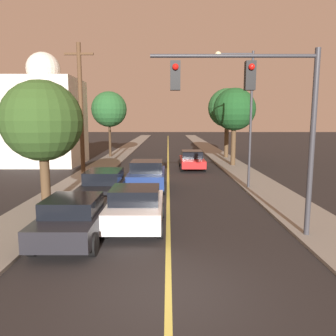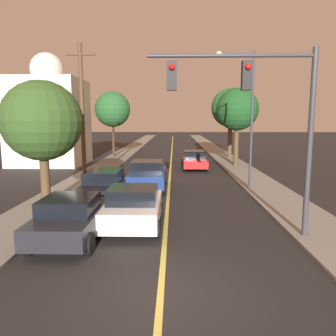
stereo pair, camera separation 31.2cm
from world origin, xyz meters
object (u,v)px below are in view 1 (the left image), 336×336
Objects in this scene: car_outer_lane_second at (105,185)px; traffic_signal_mast at (260,103)px; car_outer_lane_front at (74,218)px; car_far_oncoming at (192,160)px; tree_right_near at (234,110)px; utility_pole_left at (81,114)px; tree_left_far at (109,109)px; domed_building_left at (46,118)px; tree_right_far at (227,108)px; tree_left_near at (42,121)px; car_near_lane_front at (136,207)px; car_near_lane_second at (147,175)px; streetlamp_right at (242,102)px.

traffic_signal_mast is at bearing -39.48° from car_outer_lane_second.
car_far_oncoming is at bearing 72.47° from car_outer_lane_front.
tree_right_near is at bearing 81.39° from traffic_signal_mast.
utility_pole_left is 1.19× the size of tree_left_far.
tree_left_far reaches higher than traffic_signal_mast.
domed_building_left is at bearing -131.33° from tree_left_far.
domed_building_left is (-12.73, 2.78, 3.37)m from car_far_oncoming.
tree_left_far is 0.96× the size of tree_right_far.
domed_building_left reaches higher than tree_right_near.
traffic_signal_mast is 1.10× the size of tree_left_near.
tree_left_far is 1.04× the size of tree_right_near.
car_near_lane_front is 0.54× the size of tree_right_far.
tree_left_far is at bearing 91.82° from tree_left_near.
tree_right_far reaches higher than traffic_signal_mast.
tree_right_far is (0.46, 5.93, 0.34)m from tree_right_near.
traffic_signal_mast is 0.94× the size of tree_right_near.
car_near_lane_front is 17.97m from tree_right_near.
car_near_lane_front is at bearing -112.80° from tree_right_near.
utility_pole_left is at bearing 134.61° from traffic_signal_mast.
car_outer_lane_second is (-1.90, -2.77, -0.04)m from car_near_lane_second.
car_far_oncoming is at bearing 64.77° from car_outer_lane_second.
car_near_lane_second is (-0.00, 6.69, 0.07)m from car_near_lane_front.
tree_right_far reaches higher than car_near_lane_front.
tree_right_far is (9.14, 23.42, 4.37)m from car_outer_lane_front.
traffic_signal_mast is (4.18, -1.08, 3.74)m from car_near_lane_front.
domed_building_left is (-13.76, 18.49, -0.39)m from traffic_signal_mast.
tree_right_far reaches higher than tree_right_near.
car_near_lane_front is at bearing -77.78° from tree_left_far.
car_near_lane_second reaches higher than car_near_lane_front.
tree_right_near is at bearing -29.31° from tree_left_far.
car_outer_lane_front is 0.54× the size of streetlamp_right.
traffic_signal_mast is at bearing -23.29° from tree_left_near.
car_near_lane_second is 9.56m from traffic_signal_mast.
car_outer_lane_front is 0.59× the size of tree_right_far.
utility_pole_left is at bearing 176.71° from car_near_lane_second.
car_near_lane_second is 0.56× the size of streetlamp_right.
domed_building_left reaches higher than car_outer_lane_front.
car_near_lane_front is at bearing -30.85° from tree_left_near.
car_near_lane_second is at bearing 118.25° from traffic_signal_mast.
car_near_lane_front reaches higher than car_far_oncoming.
tree_left_far reaches higher than car_outer_lane_front.
car_near_lane_second is 0.43× the size of domed_building_left.
tree_right_near reaches higher than traffic_signal_mast.
streetlamp_right is at bearing 21.99° from car_outer_lane_second.
traffic_signal_mast is 25.48m from tree_left_far.
tree_right_near is 16.43m from domed_building_left.
car_outer_lane_front is at bearing -103.28° from car_near_lane_second.
car_outer_lane_front is (-1.90, -1.35, -0.00)m from car_near_lane_front.
traffic_signal_mast reaches higher than car_near_lane_front.
traffic_signal_mast is 11.22m from utility_pole_left.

